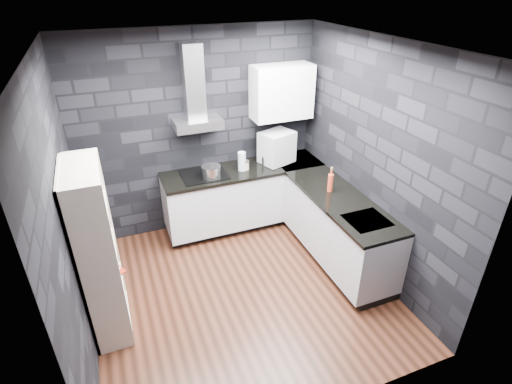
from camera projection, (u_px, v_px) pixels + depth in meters
ground at (242, 290)px, 4.63m from camera, size 3.20×3.20×0.00m
ceiling at (237, 46)px, 3.32m from camera, size 3.20×3.20×0.00m
wall_back at (199, 134)px, 5.30m from camera, size 3.20×0.05×2.70m
wall_front at (322, 296)px, 2.66m from camera, size 3.20×0.05×2.70m
wall_left at (63, 221)px, 3.46m from camera, size 0.05×3.20×2.70m
wall_right at (376, 163)px, 4.50m from camera, size 0.05×3.20×2.70m
toekick_back at (243, 219)px, 5.86m from camera, size 2.18×0.50×0.10m
toekick_right at (338, 255)px, 5.12m from camera, size 0.50×1.78×0.10m
counter_back_cab at (244, 195)px, 5.62m from camera, size 2.20×0.60×0.76m
counter_right_cab at (338, 228)px, 4.90m from camera, size 0.60×1.80×0.76m
counter_back_top at (244, 170)px, 5.42m from camera, size 2.20×0.62×0.04m
counter_right_top at (341, 200)px, 4.70m from camera, size 0.62×1.80×0.04m
counter_corner_top at (296, 161)px, 5.68m from camera, size 0.62×0.62×0.04m
hood_body at (198, 124)px, 5.02m from camera, size 0.60×0.34×0.12m
hood_chimney at (194, 82)px, 4.83m from camera, size 0.24×0.20×0.90m
upper_cabinet at (282, 92)px, 5.25m from camera, size 0.80×0.35×0.70m
cooktop at (204, 175)px, 5.23m from camera, size 0.58×0.50×0.01m
sink_rim at (367, 220)px, 4.29m from camera, size 0.44×0.40×0.01m
pot at (211, 172)px, 5.13m from camera, size 0.31×0.31×0.14m
glass_vase at (242, 161)px, 5.31m from camera, size 0.14×0.14×0.26m
storage_jar at (246, 166)px, 5.36m from camera, size 0.11×0.11×0.11m
utensil_crock at (265, 160)px, 5.49m from camera, size 0.13×0.13×0.13m
appliance_garage at (277, 147)px, 5.48m from camera, size 0.52×0.46×0.43m
red_bottle at (330, 183)px, 4.80m from camera, size 0.07×0.07×0.22m
bookshelf at (98, 253)px, 3.78m from camera, size 0.57×0.87×1.80m
fruit_bowl at (98, 256)px, 3.69m from camera, size 0.24×0.24×0.05m
book_red at (105, 267)px, 4.11m from camera, size 0.16×0.09×0.22m
book_second at (102, 267)px, 4.08m from camera, size 0.14×0.07×0.20m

